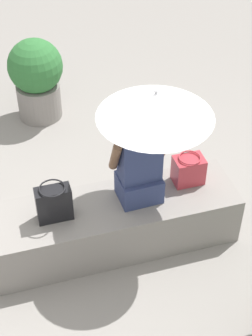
% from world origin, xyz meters
% --- Properties ---
extents(ground_plane, '(14.00, 14.00, 0.00)m').
position_xyz_m(ground_plane, '(0.00, 0.00, 0.00)').
color(ground_plane, gray).
extents(stone_bench, '(2.10, 0.59, 0.47)m').
position_xyz_m(stone_bench, '(0.00, 0.00, 0.23)').
color(stone_bench, gray).
rests_on(stone_bench, ground).
extents(person_seated, '(0.48, 0.29, 0.90)m').
position_xyz_m(person_seated, '(0.23, 0.02, 0.85)').
color(person_seated, navy).
rests_on(person_seated, stone_bench).
extents(parasol, '(0.87, 0.87, 1.05)m').
position_xyz_m(parasol, '(0.32, -0.03, 1.39)').
color(parasol, '#B7B7BC').
rests_on(parasol, stone_bench).
extents(handbag_black, '(0.28, 0.21, 0.32)m').
position_xyz_m(handbag_black, '(-0.48, -0.02, 0.62)').
color(handbag_black, black).
rests_on(handbag_black, stone_bench).
extents(tote_bag_canvas, '(0.25, 0.19, 0.26)m').
position_xyz_m(tote_bag_canvas, '(0.69, 0.09, 0.59)').
color(tote_bag_canvas, '#B2333D').
rests_on(tote_bag_canvas, stone_bench).
extents(planter_near, '(0.60, 0.60, 0.94)m').
position_xyz_m(planter_near, '(-0.29, 2.13, 0.51)').
color(planter_near, gray).
rests_on(planter_near, ground).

